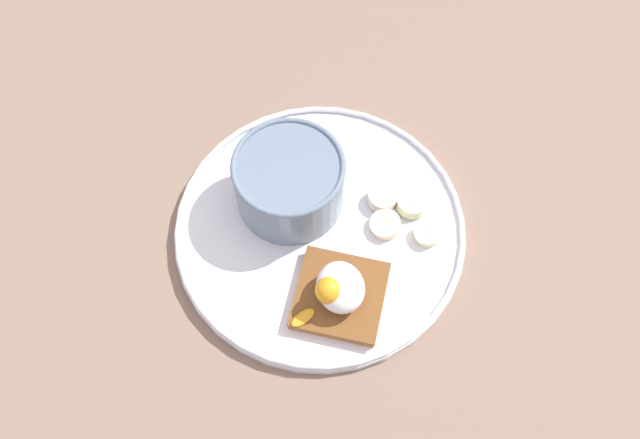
{
  "coord_description": "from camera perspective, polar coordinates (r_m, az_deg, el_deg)",
  "views": [
    {
      "loc": [
        31.51,
        -7.96,
        70.48
      ],
      "look_at": [
        0.0,
        0.0,
        5.0
      ],
      "focal_mm": 40.0,
      "sensor_mm": 36.0,
      "label": 1
    }
  ],
  "objects": [
    {
      "name": "banana_slice_back",
      "position": [
        0.76,
        5.01,
        1.71
      ],
      "size": [
        4.3,
        4.34,
        1.53
      ],
      "color": "#F2E5C9",
      "rests_on": "plate"
    },
    {
      "name": "toast_slice",
      "position": [
        0.71,
        1.26,
        -6.19
      ],
      "size": [
        11.73,
        11.73,
        1.33
      ],
      "color": "brown",
      "rests_on": "plate"
    },
    {
      "name": "ground_plane",
      "position": [
        0.77,
        0.0,
        -1.33
      ],
      "size": [
        120.0,
        120.0,
        2.0
      ],
      "primitive_type": "cube",
      "color": "#7C6454",
      "rests_on": "ground"
    },
    {
      "name": "poached_egg",
      "position": [
        0.69,
        1.17,
        -5.59
      ],
      "size": [
        5.35,
        7.54,
        3.99
      ],
      "color": "white",
      "rests_on": "toast_slice"
    },
    {
      "name": "plate",
      "position": [
        0.75,
        0.0,
        -0.75
      ],
      "size": [
        30.65,
        30.65,
        1.6
      ],
      "color": "white",
      "rests_on": "ground_plane"
    },
    {
      "name": "banana_slice_right",
      "position": [
        0.75,
        8.57,
        -1.13
      ],
      "size": [
        3.25,
        3.36,
        1.56
      ],
      "color": "#EDE7BC",
      "rests_on": "plate"
    },
    {
      "name": "banana_slice_front",
      "position": [
        0.75,
        5.25,
        -0.39
      ],
      "size": [
        3.42,
        3.55,
        1.66
      ],
      "color": "#F6EFC0",
      "rests_on": "plate"
    },
    {
      "name": "oatmeal_bowl",
      "position": [
        0.74,
        -2.46,
        3.0
      ],
      "size": [
        11.56,
        11.56,
        6.99
      ],
      "color": "slate",
      "rests_on": "plate"
    },
    {
      "name": "banana_slice_left",
      "position": [
        0.76,
        7.32,
        1.28
      ],
      "size": [
        4.53,
        4.49,
        1.59
      ],
      "color": "beige",
      "rests_on": "plate"
    }
  ]
}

